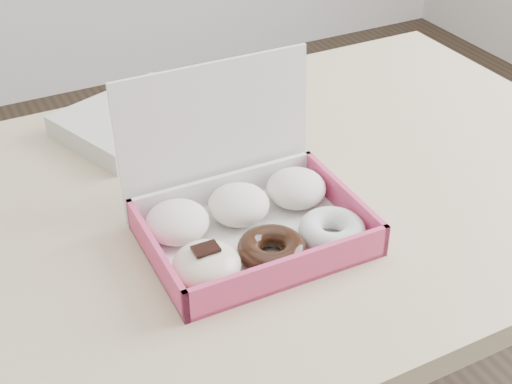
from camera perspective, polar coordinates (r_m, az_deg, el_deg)
name	(u,v)px	position (r m, az deg, el deg)	size (l,w,h in m)	color
table	(267,226)	(1.15, 0.86, -2.73)	(1.20, 0.80, 0.75)	tan
donut_box	(247,215)	(0.98, -0.73, -1.89)	(0.30, 0.25, 0.21)	white
newspapers	(136,120)	(1.26, -9.56, 5.72)	(0.24, 0.19, 0.04)	white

